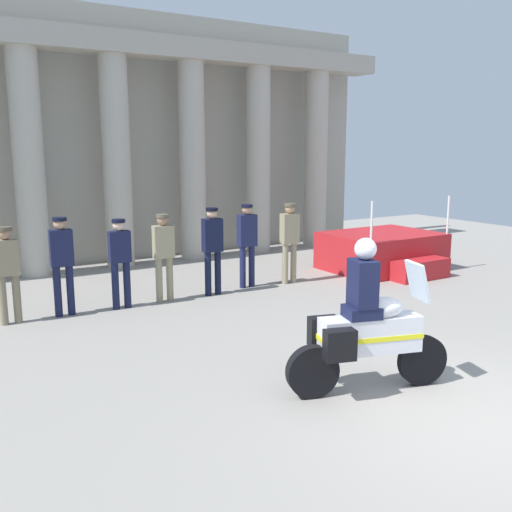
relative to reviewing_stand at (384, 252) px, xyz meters
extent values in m
plane|color=gray|center=(-4.60, -6.33, -0.43)|extent=(28.00, 28.00, 0.00)
cube|color=#A49F91|center=(-4.23, 4.71, 2.72)|extent=(13.69, 0.30, 6.31)
cylinder|color=#B2AD9E|center=(-7.25, 3.78, 2.09)|extent=(0.67, 0.67, 5.05)
cylinder|color=#B2AD9E|center=(-5.23, 3.78, 2.09)|extent=(0.67, 0.67, 5.05)
cylinder|color=#B2AD9E|center=(-3.22, 3.78, 2.09)|extent=(0.67, 0.67, 5.05)
cylinder|color=#B2AD9E|center=(-1.20, 3.78, 2.09)|extent=(0.67, 0.67, 5.05)
cylinder|color=#B2AD9E|center=(0.81, 3.78, 2.09)|extent=(0.67, 0.67, 5.05)
cube|color=#ABA697|center=(-4.23, 3.78, 4.87)|extent=(13.69, 0.87, 0.50)
cube|color=#B21E23|center=(0.00, 0.08, 0.01)|extent=(2.59, 1.99, 0.89)
cube|color=#B21E23|center=(0.00, -1.16, -0.21)|extent=(1.42, 0.50, 0.45)
cylinder|color=silver|center=(-1.22, -0.83, 0.91)|extent=(0.05, 0.05, 0.90)
cylinder|color=silver|center=(1.22, -0.83, 0.91)|extent=(0.05, 0.05, 0.90)
cylinder|color=#7A7056|center=(-8.49, 0.15, -0.01)|extent=(0.13, 0.13, 0.84)
cylinder|color=#7A7056|center=(-8.27, 0.15, -0.01)|extent=(0.13, 0.13, 0.84)
cube|color=#7A7056|center=(-8.38, 0.15, 0.70)|extent=(0.40, 0.25, 0.60)
sphere|color=#997056|center=(-8.38, 0.15, 1.11)|extent=(0.21, 0.21, 0.21)
cylinder|color=#494334|center=(-8.38, 0.15, 1.18)|extent=(0.24, 0.24, 0.06)
cylinder|color=#141938|center=(-7.60, 0.16, 0.02)|extent=(0.13, 0.13, 0.90)
cylinder|color=#141938|center=(-7.38, 0.16, 0.02)|extent=(0.13, 0.13, 0.90)
cube|color=#141938|center=(-7.49, 0.16, 0.78)|extent=(0.40, 0.25, 0.63)
sphere|color=tan|center=(-7.49, 0.16, 1.20)|extent=(0.21, 0.21, 0.21)
cylinder|color=black|center=(-7.49, 0.16, 1.28)|extent=(0.24, 0.24, 0.06)
cylinder|color=#141938|center=(-6.59, 0.08, 0.00)|extent=(0.13, 0.13, 0.87)
cylinder|color=#141938|center=(-6.37, 0.08, 0.00)|extent=(0.13, 0.13, 0.87)
cube|color=#141938|center=(-6.48, 0.08, 0.72)|extent=(0.40, 0.25, 0.57)
sphere|color=beige|center=(-6.48, 0.08, 1.11)|extent=(0.21, 0.21, 0.21)
cylinder|color=black|center=(-6.48, 0.08, 1.19)|extent=(0.24, 0.24, 0.06)
cylinder|color=gray|center=(-5.72, 0.12, -0.01)|extent=(0.13, 0.13, 0.85)
cylinder|color=gray|center=(-5.50, 0.12, -0.01)|extent=(0.13, 0.13, 0.85)
cube|color=gray|center=(-5.61, 0.12, 0.73)|extent=(0.40, 0.25, 0.62)
sphere|color=#997056|center=(-5.61, 0.12, 1.14)|extent=(0.21, 0.21, 0.21)
cylinder|color=brown|center=(-5.61, 0.12, 1.22)|extent=(0.24, 0.24, 0.06)
cylinder|color=black|center=(-4.71, 0.06, 0.01)|extent=(0.13, 0.13, 0.88)
cylinder|color=black|center=(-4.49, 0.06, 0.01)|extent=(0.13, 0.13, 0.88)
cube|color=black|center=(-4.60, 0.06, 0.78)|extent=(0.40, 0.25, 0.66)
sphere|color=tan|center=(-4.60, 0.06, 1.21)|extent=(0.21, 0.21, 0.21)
cylinder|color=black|center=(-4.60, 0.06, 1.29)|extent=(0.24, 0.24, 0.06)
cylinder|color=#191E42|center=(-3.80, 0.25, 0.01)|extent=(0.13, 0.13, 0.89)
cylinder|color=#191E42|center=(-3.58, 0.25, 0.01)|extent=(0.13, 0.13, 0.89)
cube|color=#191E42|center=(-3.69, 0.25, 0.78)|extent=(0.40, 0.25, 0.66)
sphere|color=tan|center=(-3.69, 0.25, 1.22)|extent=(0.21, 0.21, 0.21)
cylinder|color=black|center=(-3.69, 0.25, 1.30)|extent=(0.24, 0.24, 0.06)
cylinder|color=gray|center=(-2.83, 0.08, 0.01)|extent=(0.13, 0.13, 0.88)
cylinder|color=gray|center=(-2.61, 0.08, 0.01)|extent=(0.13, 0.13, 0.88)
cube|color=gray|center=(-2.72, 0.08, 0.77)|extent=(0.40, 0.25, 0.65)
sphere|color=tan|center=(-2.72, 0.08, 1.20)|extent=(0.21, 0.21, 0.21)
cylinder|color=brown|center=(-2.72, 0.08, 1.28)|extent=(0.24, 0.24, 0.06)
cylinder|color=black|center=(-4.44, -5.25, -0.11)|extent=(0.64, 0.28, 0.64)
cylinder|color=black|center=(-5.83, -4.83, -0.11)|extent=(0.65, 0.32, 0.64)
cube|color=silver|center=(-5.14, -5.04, 0.29)|extent=(1.28, 0.67, 0.44)
ellipsoid|color=silver|center=(-4.99, -5.08, 0.61)|extent=(0.59, 0.46, 0.26)
cube|color=yellow|center=(-5.14, -5.04, 0.27)|extent=(1.30, 0.69, 0.06)
cube|color=silver|center=(-4.56, -5.22, 0.91)|extent=(0.27, 0.43, 0.47)
cube|color=black|center=(-5.54, -4.64, 0.29)|extent=(0.40, 0.28, 0.36)
cube|color=black|center=(-5.69, -5.14, 0.29)|extent=(0.40, 0.28, 0.36)
cube|color=#141938|center=(-5.25, -5.00, 0.58)|extent=(0.48, 0.44, 0.14)
cube|color=#141938|center=(-5.25, -5.00, 0.93)|extent=(0.35, 0.42, 0.56)
sphere|color=silver|center=(-5.23, -5.01, 1.34)|extent=(0.26, 0.26, 0.26)
camera|label=1|loc=(-9.79, -9.93, 2.52)|focal=40.41mm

